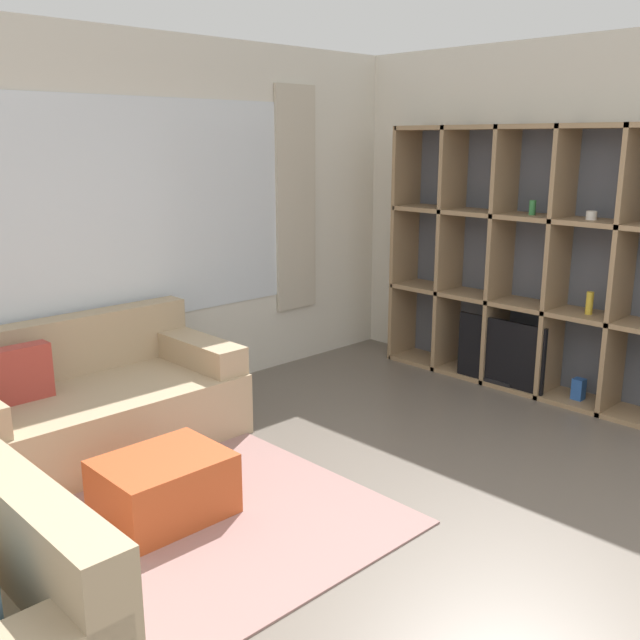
{
  "coord_description": "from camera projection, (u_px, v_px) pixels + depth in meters",
  "views": [
    {
      "loc": [
        -2.53,
        -1.32,
        1.96
      ],
      "look_at": [
        0.5,
        1.81,
        0.85
      ],
      "focal_mm": 40.0,
      "sensor_mm": 36.0,
      "label": 1
    }
  ],
  "objects": [
    {
      "name": "wall_right",
      "position": [
        529.0,
        217.0,
        5.73
      ],
      "size": [
        0.07,
        4.49,
        2.7
      ],
      "primitive_type": "cube",
      "color": "silver",
      "rests_on": "ground_plane"
    },
    {
      "name": "shelving_unit",
      "position": [
        530.0,
        265.0,
        5.58
      ],
      "size": [
        0.38,
        2.5,
        2.07
      ],
      "color": "#515660",
      "rests_on": "ground_plane"
    },
    {
      "name": "couch_main",
      "position": [
        89.0,
        405.0,
        4.58
      ],
      "size": [
        1.82,
        0.96,
        0.81
      ],
      "color": "tan",
      "rests_on": "ground_plane"
    },
    {
      "name": "area_rug",
      "position": [
        94.0,
        546.0,
        3.52
      ],
      "size": [
        2.82,
        2.12,
        0.01
      ],
      "primitive_type": "cube",
      "color": "gray",
      "rests_on": "ground_plane"
    },
    {
      "name": "ottoman",
      "position": [
        164.0,
        488.0,
        3.75
      ],
      "size": [
        0.65,
        0.51,
        0.35
      ],
      "color": "#B74C23",
      "rests_on": "ground_plane"
    },
    {
      "name": "ground_plane",
      "position": [
        526.0,
        602.0,
        3.1
      ],
      "size": [
        16.0,
        16.0,
        0.0
      ],
      "primitive_type": "plane",
      "color": "#665B51"
    },
    {
      "name": "wall_back",
      "position": [
        123.0,
        226.0,
        5.09
      ],
      "size": [
        6.49,
        0.11,
        2.7
      ],
      "color": "silver",
      "rests_on": "ground_plane"
    }
  ]
}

